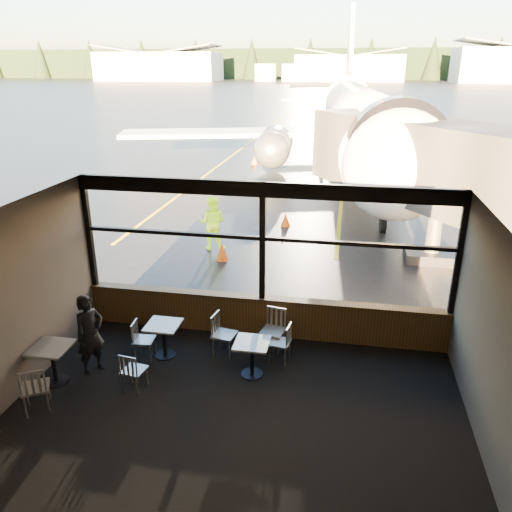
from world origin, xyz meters
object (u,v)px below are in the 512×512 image
(chair_mid_w, at_px, (144,341))
(cone_extra, at_px, (222,252))
(airliner, at_px, (365,77))
(cafe_table_left, at_px, (54,364))
(jet_bridge, at_px, (412,180))
(chair_mid_s, at_px, (134,371))
(chair_near_w, at_px, (224,335))
(passenger, at_px, (90,334))
(cone_nose, at_px, (286,220))
(cone_wing, at_px, (254,160))
(chair_left_s, at_px, (36,388))
(cafe_table_near, at_px, (252,358))
(cafe_table_mid, at_px, (164,340))
(ground_crew, at_px, (212,223))
(chair_near_e, at_px, (280,343))
(chair_near_n, at_px, (273,332))

(chair_mid_w, xyz_separation_m, cone_extra, (0.20, 5.73, -0.16))
(airliner, height_order, cafe_table_left, airliner)
(jet_bridge, relative_size, chair_mid_s, 13.71)
(chair_near_w, distance_m, passenger, 2.66)
(cone_nose, distance_m, cone_wing, 12.53)
(chair_left_s, bearing_deg, chair_mid_s, 1.78)
(cafe_table_near, bearing_deg, cone_extra, 109.42)
(chair_mid_s, relative_size, chair_mid_w, 0.99)
(chair_mid_w, distance_m, cone_extra, 5.74)
(jet_bridge, xyz_separation_m, cafe_table_near, (-3.53, -7.09, -2.14))
(airliner, distance_m, cafe_table_mid, 21.42)
(chair_mid_s, height_order, chair_left_s, chair_left_s)
(cafe_table_left, xyz_separation_m, ground_crew, (1.04, 7.78, 0.50))
(cafe_table_left, relative_size, cone_extra, 1.46)
(cone_wing, bearing_deg, cafe_table_left, -89.13)
(chair_near_e, xyz_separation_m, passenger, (-3.59, -0.99, 0.38))
(chair_near_n, bearing_deg, cafe_table_left, 35.93)
(chair_left_s, bearing_deg, jet_bridge, 22.16)
(cafe_table_mid, relative_size, cone_wing, 1.41)
(cone_wing, bearing_deg, chair_left_s, -88.75)
(jet_bridge, distance_m, ground_crew, 6.37)
(passenger, bearing_deg, cone_wing, 32.29)
(passenger, relative_size, cone_nose, 3.26)
(chair_near_w, relative_size, chair_left_s, 1.00)
(chair_mid_w, xyz_separation_m, ground_crew, (-0.34, 6.69, 0.47))
(ground_crew, bearing_deg, passenger, 85.38)
(cone_wing, relative_size, cone_extra, 0.98)
(chair_mid_w, relative_size, cone_extra, 1.59)
(chair_near_e, relative_size, ground_crew, 0.49)
(cafe_table_left, relative_size, chair_mid_s, 0.93)
(chair_mid_s, xyz_separation_m, chair_left_s, (-1.44, -0.87, 0.05))
(cafe_table_mid, relative_size, chair_mid_w, 0.87)
(cafe_table_mid, bearing_deg, jet_bridge, 51.03)
(passenger, bearing_deg, chair_near_w, -37.27)
(chair_near_n, bearing_deg, cafe_table_mid, 25.30)
(cafe_table_mid, relative_size, cone_nose, 1.48)
(chair_near_e, distance_m, chair_mid_w, 2.78)
(cafe_table_left, distance_m, chair_mid_w, 1.76)
(cafe_table_near, xyz_separation_m, chair_mid_s, (-2.05, -0.88, 0.05))
(airliner, distance_m, chair_near_w, 20.96)
(chair_near_n, xyz_separation_m, cone_wing, (-4.28, 20.90, -0.22))
(cafe_table_mid, height_order, chair_near_w, chair_near_w)
(jet_bridge, height_order, cafe_table_near, jet_bridge)
(cone_wing, bearing_deg, chair_mid_w, -85.44)
(airliner, bearing_deg, cafe_table_mid, -105.47)
(chair_left_s, bearing_deg, chair_near_n, 5.83)
(chair_near_w, xyz_separation_m, cone_extra, (-1.38, 5.30, -0.20))
(passenger, xyz_separation_m, ground_crew, (0.50, 7.28, 0.08))
(chair_near_n, xyz_separation_m, chair_left_s, (-3.77, -2.66, -0.01))
(chair_mid_w, distance_m, cone_wing, 21.71)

